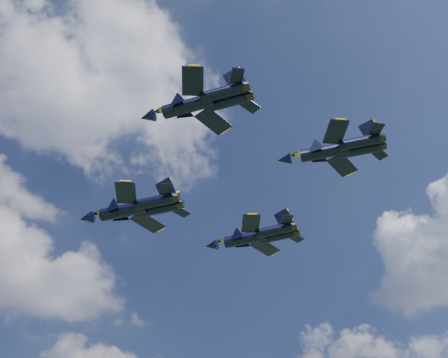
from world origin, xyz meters
TOP-DOWN VIEW (x-y plane):
  - jet_lead at (-12.00, 18.82)m, footprint 16.77×14.90m
  - jet_left at (-9.63, -6.15)m, footprint 14.26×13.10m
  - jet_right at (9.24, 20.26)m, footprint 15.64×14.72m
  - jet_slot at (11.62, -2.84)m, footprint 15.05×12.94m

SIDE VIEW (x-z plane):
  - jet_left at x=-9.63m, z-range 56.99..60.72m
  - jet_lead at x=-12.00m, z-range 56.90..61.23m
  - jet_right at x=9.24m, z-range 57.76..61.89m
  - jet_slot at x=11.62m, z-range 58.98..62.82m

